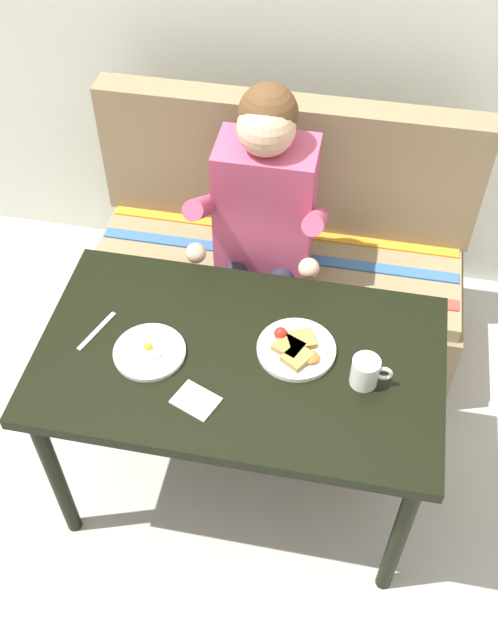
{
  "coord_description": "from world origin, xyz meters",
  "views": [
    {
      "loc": [
        0.28,
        -1.31,
        2.41
      ],
      "look_at": [
        0.0,
        0.15,
        0.72
      ],
      "focal_mm": 41.02,
      "sensor_mm": 36.0,
      "label": 1
    }
  ],
  "objects_px": {
    "plate_eggs": "(149,352)",
    "coffee_mug": "(366,371)",
    "person": "(262,221)",
    "plate_breakfast": "(296,349)",
    "table": "(240,372)",
    "fork": "(97,331)",
    "napkin": "(196,401)",
    "couch": "(278,272)"
  },
  "relations": [
    {
      "from": "plate_eggs",
      "to": "coffee_mug",
      "type": "bearing_deg",
      "value": 1.43
    },
    {
      "from": "person",
      "to": "coffee_mug",
      "type": "relative_size",
      "value": 10.27
    },
    {
      "from": "person",
      "to": "plate_breakfast",
      "type": "distance_m",
      "value": 0.58
    },
    {
      "from": "table",
      "to": "fork",
      "type": "relative_size",
      "value": 7.06
    },
    {
      "from": "napkin",
      "to": "couch",
      "type": "bearing_deg",
      "value": 84.77
    },
    {
      "from": "table",
      "to": "person",
      "type": "xyz_separation_m",
      "value": [
        -0.04,
        0.59,
        0.09
      ]
    },
    {
      "from": "coffee_mug",
      "to": "napkin",
      "type": "bearing_deg",
      "value": -161.08
    },
    {
      "from": "table",
      "to": "plate_eggs",
      "type": "distance_m",
      "value": 0.28
    },
    {
      "from": "couch",
      "to": "coffee_mug",
      "type": "distance_m",
      "value": 0.98
    },
    {
      "from": "couch",
      "to": "person",
      "type": "distance_m",
      "value": 0.45
    },
    {
      "from": "person",
      "to": "plate_breakfast",
      "type": "xyz_separation_m",
      "value": [
        0.2,
        -0.54,
        0.0
      ]
    },
    {
      "from": "plate_eggs",
      "to": "napkin",
      "type": "xyz_separation_m",
      "value": [
        0.17,
        -0.14,
        -0.01
      ]
    },
    {
      "from": "couch",
      "to": "coffee_mug",
      "type": "bearing_deg",
      "value": -65.07
    },
    {
      "from": "plate_breakfast",
      "to": "napkin",
      "type": "bearing_deg",
      "value": -137.3
    },
    {
      "from": "person",
      "to": "plate_eggs",
      "type": "distance_m",
      "value": 0.67
    },
    {
      "from": "couch",
      "to": "plate_breakfast",
      "type": "relative_size",
      "value": 6.16
    },
    {
      "from": "napkin",
      "to": "coffee_mug",
      "type": "bearing_deg",
      "value": 18.92
    },
    {
      "from": "fork",
      "to": "plate_breakfast",
      "type": "bearing_deg",
      "value": 23.55
    },
    {
      "from": "plate_eggs",
      "to": "napkin",
      "type": "bearing_deg",
      "value": -38.85
    },
    {
      "from": "plate_breakfast",
      "to": "fork",
      "type": "bearing_deg",
      "value": -176.53
    },
    {
      "from": "person",
      "to": "napkin",
      "type": "xyz_separation_m",
      "value": [
        -0.05,
        -0.77,
        -0.01
      ]
    },
    {
      "from": "table",
      "to": "fork",
      "type": "xyz_separation_m",
      "value": [
        -0.44,
        0.01,
        0.08
      ]
    },
    {
      "from": "coffee_mug",
      "to": "couch",
      "type": "bearing_deg",
      "value": 114.93
    },
    {
      "from": "couch",
      "to": "napkin",
      "type": "distance_m",
      "value": 1.03
    },
    {
      "from": "plate_breakfast",
      "to": "plate_eggs",
      "type": "relative_size",
      "value": 1.09
    },
    {
      "from": "person",
      "to": "fork",
      "type": "bearing_deg",
      "value": -124.76
    },
    {
      "from": "person",
      "to": "coffee_mug",
      "type": "xyz_separation_m",
      "value": [
        0.41,
        -0.62,
        0.04
      ]
    },
    {
      "from": "person",
      "to": "plate_breakfast",
      "type": "relative_size",
      "value": 5.18
    },
    {
      "from": "plate_breakfast",
      "to": "fork",
      "type": "xyz_separation_m",
      "value": [
        -0.6,
        -0.04,
        -0.01
      ]
    },
    {
      "from": "couch",
      "to": "person",
      "type": "xyz_separation_m",
      "value": [
        -0.04,
        -0.17,
        0.41
      ]
    },
    {
      "from": "person",
      "to": "napkin",
      "type": "bearing_deg",
      "value": -93.56
    },
    {
      "from": "person",
      "to": "fork",
      "type": "relative_size",
      "value": 7.13
    },
    {
      "from": "table",
      "to": "person",
      "type": "distance_m",
      "value": 0.6
    },
    {
      "from": "coffee_mug",
      "to": "fork",
      "type": "height_order",
      "value": "coffee_mug"
    },
    {
      "from": "couch",
      "to": "coffee_mug",
      "type": "xyz_separation_m",
      "value": [
        0.37,
        -0.79,
        0.45
      ]
    },
    {
      "from": "plate_breakfast",
      "to": "coffee_mug",
      "type": "distance_m",
      "value": 0.22
    },
    {
      "from": "couch",
      "to": "plate_eggs",
      "type": "height_order",
      "value": "couch"
    },
    {
      "from": "table",
      "to": "plate_eggs",
      "type": "xyz_separation_m",
      "value": [
        -0.26,
        -0.04,
        0.09
      ]
    },
    {
      "from": "couch",
      "to": "plate_eggs",
      "type": "bearing_deg",
      "value": -107.89
    },
    {
      "from": "plate_breakfast",
      "to": "napkin",
      "type": "relative_size",
      "value": 1.94
    },
    {
      "from": "couch",
      "to": "coffee_mug",
      "type": "relative_size",
      "value": 12.2
    },
    {
      "from": "plate_breakfast",
      "to": "plate_eggs",
      "type": "bearing_deg",
      "value": -168.15
    }
  ]
}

